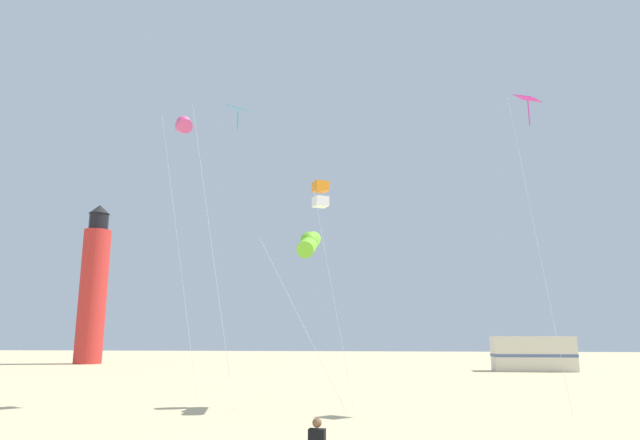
{
  "coord_description": "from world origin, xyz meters",
  "views": [
    {
      "loc": [
        1.94,
        -5.97,
        2.85
      ],
      "look_at": [
        -0.12,
        12.61,
        6.72
      ],
      "focal_mm": 31.38,
      "sensor_mm": 36.0,
      "label": 1
    }
  ],
  "objects_px": {
    "kite_diamond_cyan": "(236,122)",
    "kite_tube_rainbow": "(184,126)",
    "rv_van_cream": "(533,354)",
    "kite_diamond_magenta": "(529,112)",
    "kite_tube_lime": "(309,243)",
    "kite_box_orange": "(321,195)",
    "lighthouse_distant": "(93,287)"
  },
  "relations": [
    {
      "from": "kite_diamond_cyan",
      "to": "kite_tube_rainbow",
      "type": "xyz_separation_m",
      "value": [
        -3.15,
        1.68,
        0.59
      ]
    },
    {
      "from": "kite_tube_rainbow",
      "to": "rv_van_cream",
      "type": "relative_size",
      "value": 2.16
    },
    {
      "from": "kite_diamond_magenta",
      "to": "rv_van_cream",
      "type": "xyz_separation_m",
      "value": [
        5.91,
        25.81,
        -10.64
      ]
    },
    {
      "from": "kite_tube_lime",
      "to": "kite_tube_rainbow",
      "type": "bearing_deg",
      "value": 158.17
    },
    {
      "from": "kite_diamond_cyan",
      "to": "kite_box_orange",
      "type": "height_order",
      "value": "kite_diamond_cyan"
    },
    {
      "from": "kite_tube_rainbow",
      "to": "lighthouse_distant",
      "type": "relative_size",
      "value": 0.83
    },
    {
      "from": "kite_diamond_magenta",
      "to": "kite_box_orange",
      "type": "bearing_deg",
      "value": 172.23
    },
    {
      "from": "kite_tube_rainbow",
      "to": "rv_van_cream",
      "type": "xyz_separation_m",
      "value": [
        21.97,
        22.94,
        -11.85
      ]
    },
    {
      "from": "kite_box_orange",
      "to": "kite_tube_lime",
      "type": "distance_m",
      "value": 2.62
    },
    {
      "from": "kite_diamond_magenta",
      "to": "lighthouse_distant",
      "type": "bearing_deg",
      "value": 137.6
    },
    {
      "from": "lighthouse_distant",
      "to": "rv_van_cream",
      "type": "height_order",
      "value": "lighthouse_distant"
    },
    {
      "from": "kite_tube_rainbow",
      "to": "kite_diamond_cyan",
      "type": "bearing_deg",
      "value": -28.07
    },
    {
      "from": "kite_box_orange",
      "to": "kite_tube_rainbow",
      "type": "bearing_deg",
      "value": 166.96
    },
    {
      "from": "kite_tube_rainbow",
      "to": "kite_tube_lime",
      "type": "distance_m",
      "value": 9.84
    },
    {
      "from": "kite_tube_rainbow",
      "to": "kite_diamond_magenta",
      "type": "height_order",
      "value": "kite_tube_rainbow"
    },
    {
      "from": "kite_tube_rainbow",
      "to": "kite_box_orange",
      "type": "distance_m",
      "value": 8.46
    },
    {
      "from": "kite_box_orange",
      "to": "lighthouse_distant",
      "type": "relative_size",
      "value": 0.57
    },
    {
      "from": "kite_tube_rainbow",
      "to": "rv_van_cream",
      "type": "height_order",
      "value": "kite_tube_rainbow"
    },
    {
      "from": "kite_box_orange",
      "to": "kite_diamond_cyan",
      "type": "bearing_deg",
      "value": -179.61
    },
    {
      "from": "kite_tube_lime",
      "to": "rv_van_cream",
      "type": "relative_size",
      "value": 1.14
    },
    {
      "from": "kite_box_orange",
      "to": "kite_diamond_magenta",
      "type": "bearing_deg",
      "value": -7.77
    },
    {
      "from": "kite_diamond_cyan",
      "to": "rv_van_cream",
      "type": "height_order",
      "value": "kite_diamond_cyan"
    },
    {
      "from": "kite_tube_lime",
      "to": "kite_diamond_cyan",
      "type": "bearing_deg",
      "value": 164.08
    },
    {
      "from": "kite_box_orange",
      "to": "rv_van_cream",
      "type": "xyz_separation_m",
      "value": [
        14.83,
        24.59,
        -7.63
      ]
    },
    {
      "from": "kite_tube_lime",
      "to": "kite_box_orange",
      "type": "bearing_deg",
      "value": 71.22
    },
    {
      "from": "kite_tube_lime",
      "to": "kite_diamond_magenta",
      "type": "bearing_deg",
      "value": -0.96
    },
    {
      "from": "kite_tube_rainbow",
      "to": "kite_tube_lime",
      "type": "bearing_deg",
      "value": -21.83
    },
    {
      "from": "kite_tube_lime",
      "to": "lighthouse_distant",
      "type": "bearing_deg",
      "value": 129.41
    },
    {
      "from": "kite_diamond_cyan",
      "to": "kite_tube_rainbow",
      "type": "height_order",
      "value": "kite_tube_rainbow"
    },
    {
      "from": "lighthouse_distant",
      "to": "rv_van_cream",
      "type": "relative_size",
      "value": 2.6
    },
    {
      "from": "lighthouse_distant",
      "to": "kite_box_orange",
      "type": "bearing_deg",
      "value": -49.31
    },
    {
      "from": "kite_tube_rainbow",
      "to": "kite_diamond_magenta",
      "type": "xyz_separation_m",
      "value": [
        16.06,
        -2.87,
        -1.21
      ]
    }
  ]
}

